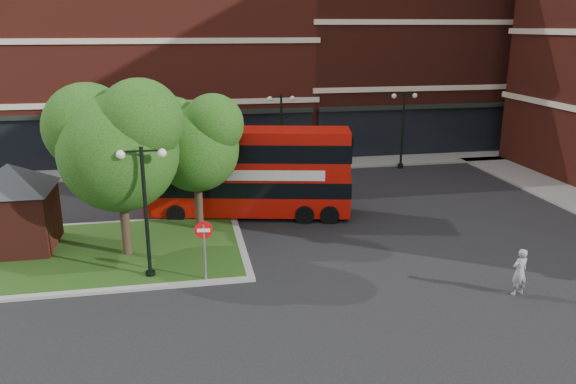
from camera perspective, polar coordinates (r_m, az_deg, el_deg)
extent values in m
plane|color=black|center=(21.86, 0.88, -7.86)|extent=(120.00, 120.00, 0.00)
cube|color=slate|center=(37.32, -4.25, 2.57)|extent=(44.00, 3.00, 0.12)
cube|color=maroon|center=(43.72, -16.41, 13.21)|extent=(26.00, 12.00, 14.00)
cube|color=#471911|center=(47.11, 12.15, 14.91)|extent=(18.00, 12.00, 16.00)
cube|color=gray|center=(24.53, -19.35, -5.90)|extent=(12.60, 7.60, 0.12)
cube|color=#19380F|center=(24.53, -19.36, -5.86)|extent=(12.00, 7.00, 0.15)
cube|color=#471911|center=(25.66, -25.96, -2.49)|extent=(3.00, 3.00, 2.50)
cone|color=#23262B|center=(25.18, -26.47, 1.39)|extent=(6.51, 6.51, 1.10)
cylinder|color=#2D2116|center=(23.23, -16.31, -1.87)|extent=(0.36, 0.36, 3.92)
sphere|color=#113F0F|center=(22.62, -16.79, 3.86)|extent=(4.60, 4.60, 4.60)
sphere|color=#113F0F|center=(23.28, -19.65, 6.23)|extent=(3.45, 3.45, 3.45)
sphere|color=#113F0F|center=(21.86, -14.77, 6.97)|extent=(3.22, 3.22, 3.22)
cylinder|color=#2D2116|center=(25.56, -9.10, -0.26)|extent=(0.36, 0.36, 3.47)
sphere|color=#113F0F|center=(25.04, -9.32, 4.36)|extent=(3.80, 3.80, 3.80)
sphere|color=#113F0F|center=(25.45, -11.59, 6.29)|extent=(2.85, 2.85, 2.85)
sphere|color=#113F0F|center=(24.49, -7.62, 6.82)|extent=(2.66, 2.66, 2.66)
cylinder|color=black|center=(20.80, -14.22, -2.28)|extent=(0.14, 0.14, 5.00)
cylinder|color=black|center=(21.65, -13.79, -8.18)|extent=(0.36, 0.36, 0.30)
cube|color=black|center=(20.18, -14.69, 4.05)|extent=(1.40, 0.06, 0.06)
sphere|color=#F2EACC|center=(20.27, -16.65, 3.65)|extent=(0.32, 0.32, 0.32)
sphere|color=#F2EACC|center=(20.17, -12.69, 3.88)|extent=(0.32, 0.32, 0.32)
cylinder|color=black|center=(35.14, -0.69, 5.82)|extent=(0.14, 0.14, 5.00)
cylinder|color=black|center=(35.65, -0.68, 2.10)|extent=(0.36, 0.36, 0.30)
cube|color=black|center=(34.78, -0.70, 9.62)|extent=(1.40, 0.06, 0.06)
sphere|color=#F2EACC|center=(34.68, -1.86, 9.43)|extent=(0.32, 0.32, 0.32)
sphere|color=#F2EACC|center=(34.92, 0.44, 9.49)|extent=(0.32, 0.32, 0.32)
cylinder|color=black|center=(37.36, 11.55, 6.13)|extent=(0.14, 0.14, 5.00)
cylinder|color=black|center=(37.84, 11.35, 2.63)|extent=(0.36, 0.36, 0.30)
cube|color=black|center=(37.03, 11.76, 9.70)|extent=(1.40, 0.06, 0.06)
sphere|color=#F2EACC|center=(36.78, 10.73, 9.56)|extent=(0.32, 0.32, 0.32)
sphere|color=#F2EACC|center=(37.31, 12.76, 9.54)|extent=(0.32, 0.32, 0.32)
cube|color=#B10F07|center=(27.57, -4.07, 0.31)|extent=(10.14, 4.29, 1.89)
cube|color=#B10F07|center=(27.10, -4.15, 4.15)|extent=(10.04, 4.25, 1.89)
cube|color=black|center=(27.08, -4.15, 4.34)|extent=(10.14, 4.29, 0.85)
cube|color=silver|center=(26.20, -4.34, 1.69)|extent=(7.26, 1.61, 0.49)
imported|color=gray|center=(21.18, 22.46, -7.51)|extent=(0.68, 0.51, 1.70)
imported|color=#A4A6AB|center=(36.48, -9.48, 2.99)|extent=(3.82, 1.73, 1.27)
imported|color=silver|center=(37.12, 0.43, 3.67)|extent=(4.87, 2.26, 1.54)
cylinder|color=slate|center=(20.58, -8.46, -6.24)|extent=(0.08, 0.08, 2.25)
cylinder|color=red|center=(20.24, -8.57, -3.84)|extent=(0.65, 0.15, 0.65)
cube|color=white|center=(20.24, -8.57, -3.84)|extent=(0.46, 0.11, 0.12)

